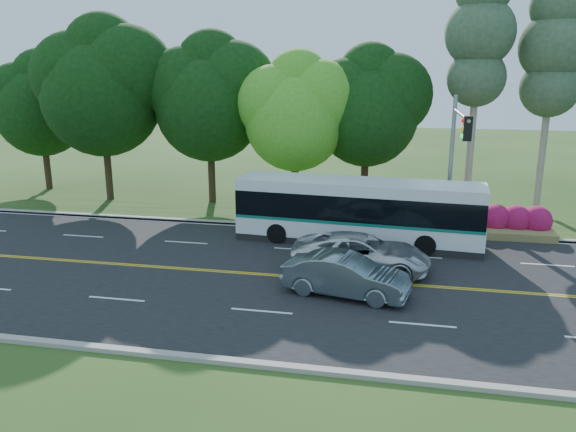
% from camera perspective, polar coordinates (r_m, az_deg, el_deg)
% --- Properties ---
extents(ground, '(120.00, 120.00, 0.00)m').
position_cam_1_polar(ground, '(23.01, 0.60, -6.22)').
color(ground, '#244416').
rests_on(ground, ground).
extents(road, '(60.00, 14.00, 0.02)m').
position_cam_1_polar(road, '(23.00, 0.60, -6.19)').
color(road, black).
rests_on(road, ground).
extents(curb_north, '(60.00, 0.30, 0.15)m').
position_cam_1_polar(curb_north, '(29.68, 3.14, -1.18)').
color(curb_north, '#A19A92').
rests_on(curb_north, ground).
extents(curb_south, '(60.00, 0.30, 0.15)m').
position_cam_1_polar(curb_south, '(16.66, -4.07, -14.70)').
color(curb_south, '#A19A92').
rests_on(curb_south, ground).
extents(grass_verge, '(60.00, 4.00, 0.10)m').
position_cam_1_polar(grass_verge, '(31.45, 3.61, -0.30)').
color(grass_verge, '#244416').
rests_on(grass_verge, ground).
extents(lane_markings, '(57.60, 13.82, 0.00)m').
position_cam_1_polar(lane_markings, '(23.02, 0.37, -6.15)').
color(lane_markings, gold).
rests_on(lane_markings, road).
extents(tree_row, '(44.70, 9.10, 13.84)m').
position_cam_1_polar(tree_row, '(34.48, -4.20, 12.29)').
color(tree_row, black).
rests_on(tree_row, ground).
extents(bougainvillea_hedge, '(9.50, 2.25, 1.50)m').
position_cam_1_polar(bougainvillea_hedge, '(30.39, 16.96, -0.18)').
color(bougainvillea_hedge, maroon).
rests_on(bougainvillea_hedge, ground).
extents(traffic_signal, '(0.42, 6.10, 7.00)m').
position_cam_1_polar(traffic_signal, '(26.87, 16.67, 6.55)').
color(traffic_signal, gray).
rests_on(traffic_signal, ground).
extents(transit_bus, '(11.81, 3.41, 3.05)m').
position_cam_1_polar(transit_bus, '(27.18, 7.08, 0.40)').
color(transit_bus, white).
rests_on(transit_bus, road).
extents(sedan, '(4.93, 2.53, 1.55)m').
position_cam_1_polar(sedan, '(21.08, 5.90, -6.02)').
color(sedan, slate).
rests_on(sedan, road).
extents(suv, '(5.72, 2.67, 1.58)m').
position_cam_1_polar(suv, '(23.48, 7.42, -3.79)').
color(suv, silver).
rests_on(suv, road).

